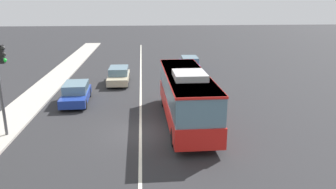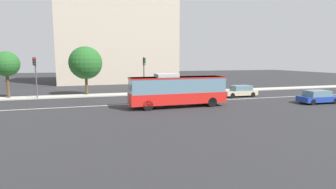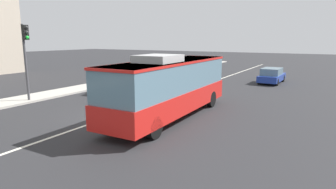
% 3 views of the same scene
% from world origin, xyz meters
% --- Properties ---
extents(ground_plane, '(160.00, 160.00, 0.00)m').
position_xyz_m(ground_plane, '(0.00, 0.00, 0.00)').
color(ground_plane, '#28282B').
extents(sidewalk_kerb, '(80.00, 2.51, 0.14)m').
position_xyz_m(sidewalk_kerb, '(0.00, 8.17, 0.07)').
color(sidewalk_kerb, '#B2ADA3').
rests_on(sidewalk_kerb, ground_plane).
extents(lane_centre_line, '(76.00, 0.16, 0.01)m').
position_xyz_m(lane_centre_line, '(0.00, 0.00, 0.01)').
color(lane_centre_line, silver).
rests_on(lane_centre_line, ground_plane).
extents(transit_bus, '(10.03, 2.63, 3.46)m').
position_xyz_m(transit_bus, '(1.48, -2.83, 1.81)').
color(transit_bus, red).
rests_on(transit_bus, ground_plane).
extents(sedan_beige, '(4.52, 1.85, 1.46)m').
position_xyz_m(sedan_beige, '(11.88, 1.98, 0.72)').
color(sedan_beige, '#C6B793').
rests_on(sedan_beige, ground_plane).
extents(sedan_blue, '(4.58, 2.01, 1.46)m').
position_xyz_m(sedan_blue, '(6.19, 4.75, 0.72)').
color(sedan_blue, '#1E3899').
rests_on(sedan_blue, ground_plane).
extents(sedan_blue_ahead, '(4.55, 1.93, 1.46)m').
position_xyz_m(sedan_blue_ahead, '(17.23, -5.27, 0.72)').
color(sedan_blue_ahead, '#1E3899').
rests_on(sedan_blue_ahead, ground_plane).
extents(traffic_light_mid_block, '(0.32, 0.62, 5.20)m').
position_xyz_m(traffic_light_mid_block, '(0.01, 7.29, 3.56)').
color(traffic_light_mid_block, '#47474C').
rests_on(traffic_light_mid_block, ground_plane).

